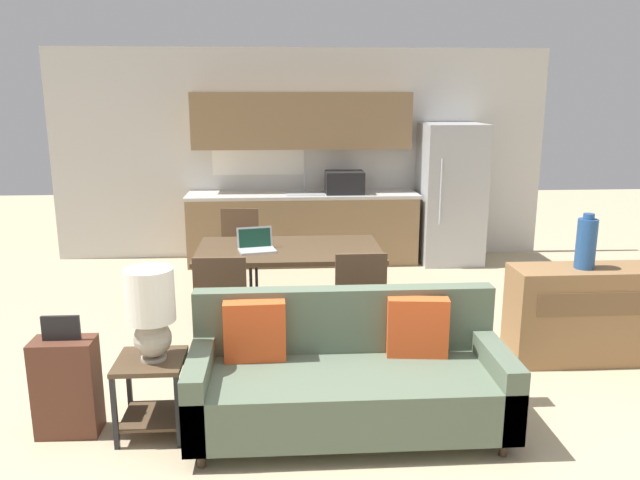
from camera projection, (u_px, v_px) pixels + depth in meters
ground_plane at (329, 440)px, 3.95m from camera, size 20.00×20.00×0.00m
wall_back at (301, 155)px, 8.13m from camera, size 6.40×0.07×2.70m
kitchen_counter at (303, 197)px, 7.96m from camera, size 2.92×0.65×2.15m
refrigerator at (451, 194)px, 7.95m from camera, size 0.76×0.77×1.77m
dining_table at (289, 254)px, 5.71m from camera, size 1.67×0.99×0.76m
couch at (347, 377)px, 4.05m from camera, size 2.01×0.80×0.88m
side_table at (152, 384)px, 3.98m from camera, size 0.42×0.42×0.51m
table_lamp at (151, 309)px, 3.86m from camera, size 0.30×0.30×0.59m
credenza at (581, 314)px, 5.06m from camera, size 1.17×0.42×0.79m
vase at (586, 243)px, 4.90m from camera, size 0.16×0.16×0.44m
dining_chair_near_left at (223, 308)px, 4.85m from camera, size 0.43×0.43×0.95m
dining_chair_near_right at (359, 303)px, 4.96m from camera, size 0.42×0.42×0.95m
dining_chair_far_left at (238, 251)px, 6.58m from camera, size 0.47×0.47×0.95m
laptop at (256, 245)px, 5.61m from camera, size 0.37×0.32×0.20m
suitcase at (67, 386)px, 3.97m from camera, size 0.39×0.22×0.80m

